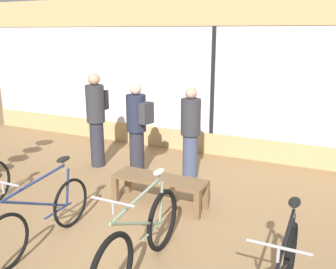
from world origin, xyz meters
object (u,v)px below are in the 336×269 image
at_px(bicycle_left, 42,216).
at_px(customer_mid_floor, 191,131).
at_px(customer_near_rack, 96,117).
at_px(display_bench, 160,183).
at_px(customer_by_window, 137,126).
at_px(bicycle_right, 141,239).

xyz_separation_m(bicycle_left, customer_mid_floor, (0.77, 2.77, 0.46)).
distance_m(customer_near_rack, customer_mid_floor, 1.83).
bearing_deg(display_bench, customer_by_window, 133.97).
bearing_deg(bicycle_right, bicycle_left, -178.84).
bearing_deg(bicycle_left, customer_near_rack, 112.02).
xyz_separation_m(display_bench, customer_by_window, (-0.90, 0.94, 0.54)).
height_order(bicycle_left, customer_near_rack, customer_near_rack).
bearing_deg(customer_by_window, customer_near_rack, 174.39).
height_order(bicycle_right, customer_by_window, customer_by_window).
relative_size(display_bench, customer_by_window, 0.84).
bearing_deg(bicycle_left, customer_mid_floor, 74.39).
xyz_separation_m(bicycle_left, bicycle_right, (1.32, 0.03, 0.02)).
distance_m(bicycle_right, customer_by_window, 2.90).
bearing_deg(customer_mid_floor, customer_by_window, -162.85).
bearing_deg(customer_by_window, bicycle_left, -87.25).
distance_m(bicycle_left, customer_near_rack, 2.85).
bearing_deg(customer_by_window, customer_mid_floor, 17.15).
xyz_separation_m(bicycle_left, customer_by_window, (-0.12, 2.50, 0.51)).
bearing_deg(display_bench, bicycle_left, -116.63).
relative_size(bicycle_left, display_bench, 1.23).
height_order(display_bench, customer_by_window, customer_by_window).
relative_size(display_bench, customer_mid_floor, 0.87).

